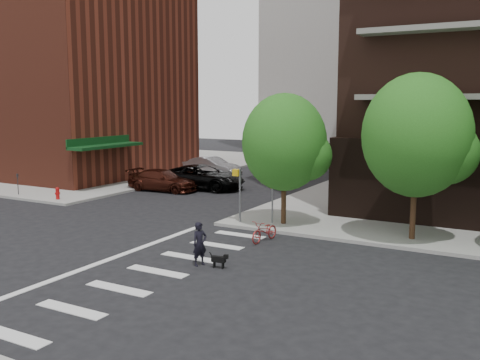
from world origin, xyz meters
name	(u,v)px	position (x,y,z in m)	size (l,w,h in m)	color
ground	(94,260)	(0.00, 0.00, 0.00)	(120.00, 120.00, 0.00)	black
sidewalk_nw	(81,162)	(-24.50, 23.50, 0.07)	(31.00, 33.00, 0.15)	gray
crosswalk	(140,268)	(2.21, 0.00, 0.01)	(3.85, 13.00, 0.01)	silver
midrise_nw	(50,51)	(-22.00, 18.00, 10.15)	(21.40, 15.50, 20.00)	maroon
tree_a	(284,142)	(4.00, 8.50, 4.04)	(4.00, 4.00, 5.90)	#301E11
tree_b	(417,135)	(10.00, 8.50, 4.54)	(4.50, 4.50, 6.65)	#301E11
pedestrian_signal	(247,187)	(2.32, 7.92, 1.85)	(2.18, 0.67, 2.60)	slate
fire_hydrant	(58,193)	(-10.50, 7.80, 0.55)	(0.24, 0.24, 0.73)	#A50C0C
parking_meter	(18,182)	(-14.00, 7.80, 0.96)	(0.10, 0.08, 1.32)	black
parked_car_black	(202,177)	(-5.50, 15.98, 0.83)	(5.95, 2.74, 1.65)	black
parked_car_maroon	(163,180)	(-7.41, 14.07, 0.72)	(4.93, 2.00, 1.43)	#3A160E
parked_car_silver	(212,167)	(-8.20, 21.53, 0.80)	(4.83, 1.69, 1.59)	#9E9FA4
scooter	(265,231)	(4.48, 5.52, 0.47)	(0.62, 1.78, 0.94)	#A02828
dog_walker	(200,244)	(3.90, 1.35, 0.80)	(0.39, 0.59, 1.61)	black
dog	(219,259)	(4.71, 1.40, 0.33)	(0.63, 0.24, 0.53)	black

